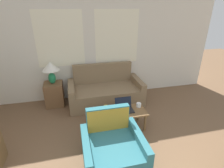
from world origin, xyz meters
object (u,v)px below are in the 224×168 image
at_px(tv_remote, 110,114).
at_px(cup_navy, 139,105).
at_px(cup_yellow, 106,108).
at_px(armchair, 112,150).
at_px(coffee_table, 120,114).
at_px(laptop, 124,107).
at_px(cup_white, 99,112).
at_px(couch, 105,92).
at_px(table_lamp, 51,69).

bearing_deg(tv_remote, cup_navy, 12.33).
bearing_deg(cup_yellow, armchair, -95.37).
height_order(armchair, coffee_table, armchair).
bearing_deg(coffee_table, laptop, 27.49).
height_order(coffee_table, cup_white, cup_white).
relative_size(cup_yellow, cup_white, 1.02).
bearing_deg(couch, cup_navy, -65.31).
bearing_deg(cup_white, tv_remote, -11.33).
distance_m(laptop, cup_navy, 0.32).
distance_m(couch, armchair, 1.94).
relative_size(table_lamp, coffee_table, 0.52).
height_order(table_lamp, laptop, table_lamp).
height_order(coffee_table, tv_remote, tv_remote).
xyz_separation_m(coffee_table, cup_navy, (0.42, 0.10, 0.09)).
distance_m(couch, tv_remote, 1.20).
relative_size(cup_navy, cup_yellow, 0.91).
xyz_separation_m(couch, table_lamp, (-1.24, 0.13, 0.67)).
bearing_deg(tv_remote, laptop, 16.67).
height_order(couch, armchair, couch).
bearing_deg(tv_remote, table_lamp, 129.96).
distance_m(cup_yellow, tv_remote, 0.16).
bearing_deg(couch, tv_remote, -96.65).
height_order(cup_navy, tv_remote, cup_navy).
height_order(cup_navy, cup_white, cup_white).
xyz_separation_m(armchair, tv_remote, (0.14, 0.74, 0.15)).
relative_size(armchair, tv_remote, 5.80).
xyz_separation_m(cup_yellow, cup_white, (-0.16, -0.10, -0.00)).
relative_size(laptop, tv_remote, 2.18).
xyz_separation_m(armchair, table_lamp, (-0.97, 2.06, 0.69)).
bearing_deg(cup_yellow, couch, 79.56).
distance_m(cup_navy, cup_yellow, 0.67).
distance_m(armchair, coffee_table, 0.85).
bearing_deg(cup_yellow, coffee_table, -22.43).
bearing_deg(cup_white, couch, 72.83).
bearing_deg(coffee_table, couch, 93.16).
distance_m(couch, table_lamp, 1.42).
bearing_deg(couch, laptop, -81.50).
relative_size(armchair, table_lamp, 1.69).
xyz_separation_m(cup_navy, cup_yellow, (-0.67, 0.01, 0.01)).
relative_size(couch, cup_white, 16.93).
bearing_deg(couch, coffee_table, -86.84).
distance_m(table_lamp, tv_remote, 1.80).
height_order(laptop, cup_navy, laptop).
height_order(couch, cup_white, couch).
bearing_deg(cup_yellow, table_lamp, 131.82).
bearing_deg(cup_white, coffee_table, -0.66).
xyz_separation_m(table_lamp, cup_navy, (1.72, -1.18, -0.51)).
height_order(table_lamp, coffee_table, table_lamp).
relative_size(coffee_table, cup_white, 9.60).
relative_size(laptop, cup_white, 3.13).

